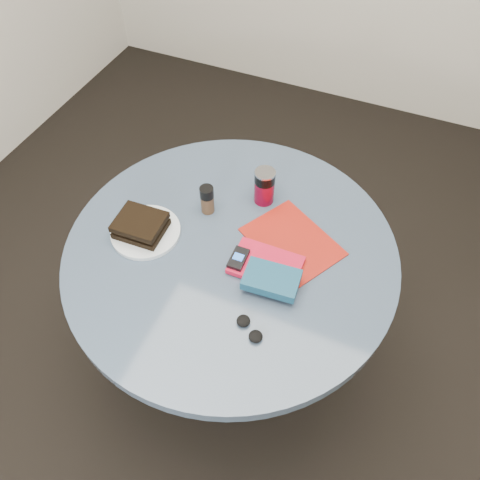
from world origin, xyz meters
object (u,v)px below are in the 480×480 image
at_px(soda_can, 264,186).
at_px(novel, 271,280).
at_px(sandwich, 140,225).
at_px(headphones, 249,328).
at_px(plate, 146,232).
at_px(mp3_player, 238,258).
at_px(magazine, 292,242).
at_px(table, 232,278).
at_px(red_book, 266,265).
at_px(pepper_grinder, 207,199).

bearing_deg(soda_can, novel, -65.23).
distance_m(sandwich, headphones, 0.46).
bearing_deg(plate, mp3_player, 0.89).
bearing_deg(magazine, table, -120.60).
relative_size(plate, sandwich, 1.44).
xyz_separation_m(plate, red_book, (0.38, 0.02, 0.01)).
bearing_deg(sandwich, soda_can, 43.72).
bearing_deg(magazine, pepper_grinder, -153.19).
bearing_deg(sandwich, magazine, 18.88).
relative_size(magazine, novel, 1.80).
bearing_deg(table, pepper_grinder, 139.70).
distance_m(red_book, novel, 0.07).
height_order(novel, mp3_player, novel).
height_order(magazine, mp3_player, mp3_player).
bearing_deg(pepper_grinder, magazine, -3.28).
bearing_deg(plate, table, 11.25).
bearing_deg(plate, red_book, 3.56).
xyz_separation_m(plate, pepper_grinder, (0.13, 0.16, 0.04)).
bearing_deg(magazine, soda_can, 167.91).
distance_m(soda_can, mp3_player, 0.27).
distance_m(magazine, mp3_player, 0.18).
height_order(sandwich, magazine, sandwich).
distance_m(sandwich, soda_can, 0.40).
bearing_deg(mp3_player, pepper_grinder, 138.00).
distance_m(table, red_book, 0.22).
relative_size(table, mp3_player, 12.88).
bearing_deg(table, sandwich, -168.13).
bearing_deg(plate, magazine, 18.67).
distance_m(soda_can, novel, 0.34).
relative_size(sandwich, pepper_grinder, 1.47).
bearing_deg(novel, plate, 171.11).
relative_size(magazine, red_book, 1.39).
height_order(table, sandwich, sandwich).
distance_m(soda_can, pepper_grinder, 0.19).
relative_size(soda_can, red_book, 0.62).
distance_m(table, soda_can, 0.32).
distance_m(sandwich, novel, 0.43).
distance_m(table, headphones, 0.33).
xyz_separation_m(soda_can, pepper_grinder, (-0.15, -0.11, -0.01)).
bearing_deg(headphones, magazine, 88.94).
relative_size(sandwich, magazine, 0.54).
xyz_separation_m(soda_can, red_book, (0.10, -0.25, -0.05)).
distance_m(table, magazine, 0.25).
bearing_deg(table, magazine, 29.32).
bearing_deg(soda_can, pepper_grinder, -142.37).
bearing_deg(red_book, sandwich, -176.42).
relative_size(plate, red_book, 1.07).
xyz_separation_m(magazine, mp3_player, (-0.12, -0.14, 0.03)).
xyz_separation_m(novel, mp3_player, (-0.11, 0.04, -0.01)).
distance_m(sandwich, pepper_grinder, 0.22).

